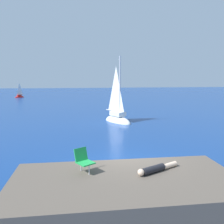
% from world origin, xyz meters
% --- Properties ---
extents(ground_plane, '(160.00, 160.00, 0.00)m').
position_xyz_m(ground_plane, '(0.00, 0.00, 0.00)').
color(ground_plane, navy).
extents(shore_ledge, '(7.40, 3.78, 0.62)m').
position_xyz_m(shore_ledge, '(-0.58, -2.52, 0.31)').
color(shore_ledge, brown).
rests_on(shore_ledge, ground).
extents(boulder_seaward, '(1.78, 1.86, 1.15)m').
position_xyz_m(boulder_seaward, '(0.94, -0.94, 0.00)').
color(boulder_seaward, '#4E4239').
rests_on(boulder_seaward, ground).
extents(boulder_inland, '(1.03, 0.96, 0.57)m').
position_xyz_m(boulder_inland, '(-3.40, -0.85, 0.00)').
color(boulder_inland, '#514F39').
rests_on(boulder_inland, ground).
extents(sailboat_near, '(2.39, 3.35, 6.08)m').
position_xyz_m(sailboat_near, '(1.55, 10.45, 0.33)').
color(sailboat_near, white).
rests_on(sailboat_near, ground).
extents(sailboat_far, '(1.79, 1.65, 3.46)m').
position_xyz_m(sailboat_far, '(-12.28, 38.69, 0.19)').
color(sailboat_far, red).
rests_on(sailboat_far, ground).
extents(person_sunbather, '(1.64, 0.90, 0.25)m').
position_xyz_m(person_sunbather, '(0.54, -2.16, 0.74)').
color(person_sunbather, black).
rests_on(person_sunbather, shore_ledge).
extents(beach_chair, '(0.72, 0.76, 0.80)m').
position_xyz_m(beach_chair, '(-1.88, -1.77, 1.06)').
color(beach_chair, green).
rests_on(beach_chair, shore_ledge).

